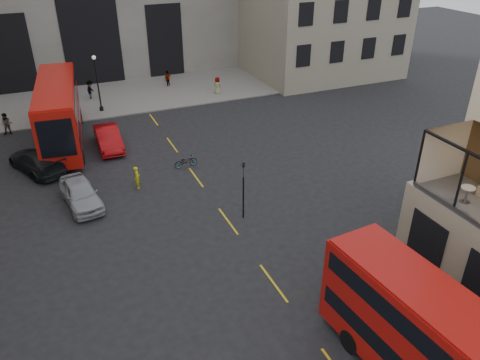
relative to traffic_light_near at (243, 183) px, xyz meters
name	(u,v)px	position (x,y,z in m)	size (l,w,h in m)	color
ground	(383,360)	(1.00, -12.00, -2.42)	(140.00, 140.00, 0.00)	black
pavement_far	(96,98)	(-5.00, 26.00, -2.36)	(40.00, 12.00, 0.12)	slate
traffic_light_near	(243,183)	(0.00, 0.00, 0.00)	(0.16, 0.20, 3.80)	black
street_lamp_b	(98,87)	(-5.00, 22.00, -0.03)	(0.36, 0.36, 5.33)	black
bus_near	(452,360)	(1.50, -14.52, 0.12)	(3.52, 11.51, 4.52)	#A90F0B
bus_far	(59,110)	(-8.89, 16.02, 0.36)	(4.10, 12.66, 4.96)	#B7130C
car_a	(81,194)	(-8.81, 5.46, -1.61)	(1.92, 4.77, 1.63)	#9EA0A6
car_b	(108,138)	(-5.73, 13.47, -1.60)	(1.74, 5.00, 1.65)	#AC0A0E
car_c	(37,161)	(-11.13, 11.53, -1.62)	(2.25, 5.53, 1.61)	black
bicycle	(186,161)	(-1.14, 7.85, -1.97)	(0.60, 1.73, 0.91)	gray
cyclist	(137,177)	(-5.06, 6.23, -1.64)	(0.58, 0.38, 1.58)	yellow
pedestrian_a	(7,124)	(-13.09, 19.57, -1.48)	(0.92, 0.72, 1.89)	gray
pedestrian_b	(91,90)	(-5.37, 25.87, -1.44)	(1.28, 0.74, 1.98)	gray
pedestrian_c	(168,79)	(2.90, 26.88, -1.54)	(1.03, 0.43, 1.77)	gray
pedestrian_d	(217,86)	(6.92, 22.36, -1.51)	(0.89, 0.58, 1.83)	gray
cafe_table_far	(467,192)	(6.99, -9.20, 2.70)	(0.63, 0.63, 0.79)	white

